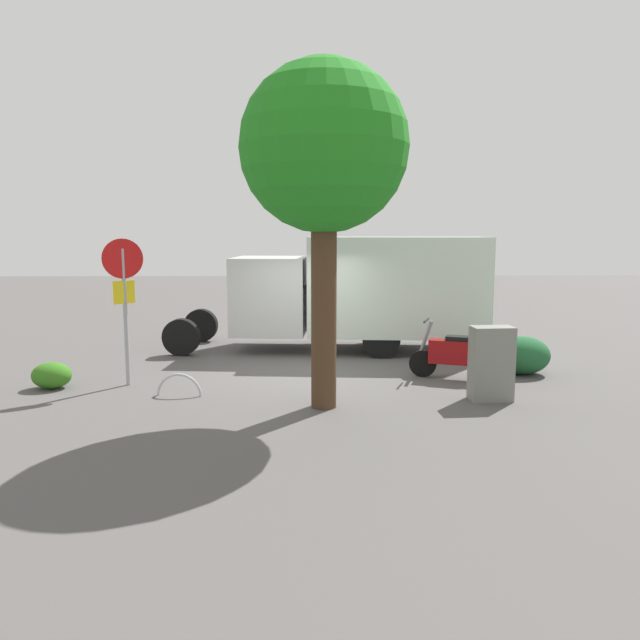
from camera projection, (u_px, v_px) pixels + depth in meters
The scene contains 9 objects.
ground_plane at pixel (306, 374), 12.82m from camera, with size 60.00×60.00×0.00m, color #524F4D.
box_truck_near at pixel (358, 288), 15.21m from camera, with size 8.00×2.79×2.85m.
motorcycle at pixel (456, 354), 12.26m from camera, with size 1.74×0.82×1.20m.
stop_sign at pixel (124, 289), 11.58m from camera, with size 0.71×0.33×2.85m.
street_tree at pixel (324, 152), 9.76m from camera, with size 2.76×2.76×5.70m.
utility_cabinet at pixel (491, 364), 10.69m from camera, with size 0.73×0.42×1.32m, color slate.
bike_rack_hoop at pixel (180, 396), 11.05m from camera, with size 0.85×0.85×0.05m, color #B7B7BC.
shrub_near_sign at pixel (52, 375), 11.56m from camera, with size 0.74×0.61×0.51m, color #34721C.
shrub_mid_verge at pixel (522, 355), 12.74m from camera, with size 1.17×0.96×0.80m, color #1F592F.
Camera 1 is at (-0.01, 12.53, 2.94)m, focal length 34.00 mm.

